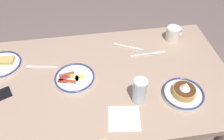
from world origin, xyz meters
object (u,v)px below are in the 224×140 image
at_px(paper_napkin, 124,118).
at_px(butter_knife, 148,54).
at_px(coffee_mug, 173,34).
at_px(plate_near_main, 75,78).
at_px(plate_center_pancakes, 1,65).
at_px(fork_near, 127,47).
at_px(tea_spoon, 37,67).
at_px(plate_far_companion, 184,92).
at_px(drinking_glass, 140,92).

bearing_deg(paper_napkin, butter_knife, -118.35).
bearing_deg(coffee_mug, plate_near_main, 22.11).
bearing_deg(butter_knife, plate_center_pancakes, -1.84).
relative_size(plate_near_main, plate_center_pancakes, 0.98).
height_order(fork_near, tea_spoon, tea_spoon).
relative_size(plate_far_companion, butter_knife, 0.96).
xyz_separation_m(plate_center_pancakes, plate_far_companion, (-0.95, 0.36, 0.01)).
relative_size(coffee_mug, paper_napkin, 0.78).
height_order(plate_near_main, drinking_glass, drinking_glass).
distance_m(drinking_glass, tea_spoon, 0.61).
bearing_deg(butter_knife, plate_far_companion, 105.69).
bearing_deg(tea_spoon, paper_napkin, 135.99).
relative_size(coffee_mug, tea_spoon, 0.64).
xyz_separation_m(fork_near, tea_spoon, (0.55, 0.10, 0.00)).
bearing_deg(tea_spoon, coffee_mug, -171.19).
bearing_deg(plate_far_companion, coffee_mug, -102.31).
xyz_separation_m(coffee_mug, fork_near, (0.30, 0.03, -0.04)).
height_order(plate_near_main, plate_center_pancakes, plate_center_pancakes).
bearing_deg(paper_napkin, drinking_glass, -133.46).
bearing_deg(tea_spoon, drinking_glass, 148.88).
relative_size(plate_near_main, drinking_glass, 1.57).
distance_m(drinking_glass, paper_napkin, 0.15).
height_order(plate_far_companion, paper_napkin, plate_far_companion).
relative_size(plate_far_companion, coffee_mug, 1.83).
bearing_deg(drinking_glass, plate_center_pancakes, -26.16).
height_order(coffee_mug, butter_knife, coffee_mug).
bearing_deg(drinking_glass, butter_knife, -112.61).
height_order(plate_center_pancakes, paper_napkin, plate_center_pancakes).
distance_m(drinking_glass, butter_knife, 0.36).
distance_m(plate_near_main, tea_spoon, 0.25).
bearing_deg(plate_near_main, paper_napkin, 127.32).
relative_size(drinking_glass, tea_spoon, 0.77).
distance_m(coffee_mug, fork_near, 0.31).
xyz_separation_m(plate_center_pancakes, butter_knife, (-0.86, 0.03, -0.01)).
relative_size(drinking_glass, butter_knife, 0.63).
xyz_separation_m(plate_near_main, paper_napkin, (-0.22, 0.29, -0.01)).
distance_m(paper_napkin, fork_near, 0.53).
relative_size(plate_far_companion, fork_near, 1.18).
xyz_separation_m(plate_center_pancakes, drinking_glass, (-0.72, 0.36, 0.05)).
height_order(plate_center_pancakes, plate_far_companion, plate_far_companion).
height_order(paper_napkin, fork_near, fork_near).
distance_m(paper_napkin, butter_knife, 0.48).
height_order(coffee_mug, fork_near, coffee_mug).
xyz_separation_m(butter_knife, tea_spoon, (0.66, 0.01, 0.00)).
distance_m(plate_near_main, drinking_glass, 0.37).
bearing_deg(butter_knife, plate_near_main, 17.42).
height_order(butter_knife, tea_spoon, tea_spoon).
height_order(plate_far_companion, butter_knife, plate_far_companion).
height_order(plate_near_main, plate_far_companion, plate_far_companion).
bearing_deg(plate_near_main, tea_spoon, -31.33).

